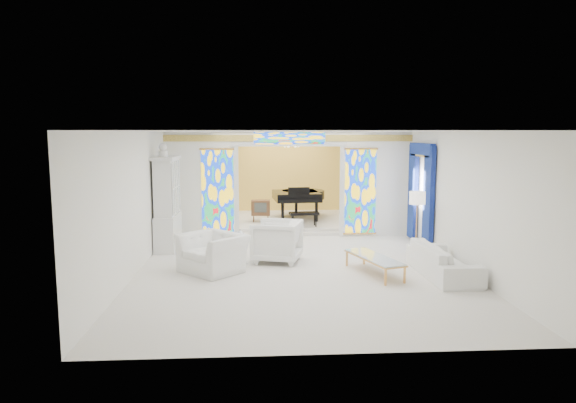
{
  "coord_description": "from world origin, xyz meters",
  "views": [
    {
      "loc": [
        -0.93,
        -12.54,
        2.97
      ],
      "look_at": [
        -0.15,
        0.2,
        1.26
      ],
      "focal_mm": 32.0,
      "sensor_mm": 36.0,
      "label": 1
    }
  ],
  "objects": [
    {
      "name": "coffee_table",
      "position": [
        1.53,
        -2.12,
        0.35
      ],
      "size": [
        1.03,
        1.8,
        0.38
      ],
      "rotation": [
        0.0,
        0.0,
        0.31
      ],
      "color": "silver",
      "rests_on": "floor"
    },
    {
      "name": "floor_lamp",
      "position": [
        2.94,
        -0.48,
        1.33
      ],
      "size": [
        0.43,
        0.43,
        1.56
      ],
      "rotation": [
        0.0,
        0.0,
        0.14
      ],
      "color": "#D6984B",
      "rests_on": "floor"
    },
    {
      "name": "side_table",
      "position": [
        -1.32,
        -1.06,
        0.4
      ],
      "size": [
        0.57,
        0.57,
        0.61
      ],
      "rotation": [
        0.0,
        0.0,
        -0.17
      ],
      "color": "silver",
      "rests_on": "floor"
    },
    {
      "name": "armchair_right",
      "position": [
        -0.48,
        -0.91,
        0.48
      ],
      "size": [
        1.3,
        1.28,
        0.97
      ],
      "primitive_type": "imported",
      "rotation": [
        0.0,
        0.0,
        -1.84
      ],
      "color": "white",
      "rests_on": "floor"
    },
    {
      "name": "wall_back",
      "position": [
        0.0,
        6.0,
        1.5
      ],
      "size": [
        7.0,
        0.02,
        3.0
      ],
      "primitive_type": "cube",
      "color": "white",
      "rests_on": "floor"
    },
    {
      "name": "tv_console",
      "position": [
        -0.81,
        3.52,
        0.62
      ],
      "size": [
        0.6,
        0.42,
        0.68
      ],
      "rotation": [
        0.0,
        0.0,
        -0.04
      ],
      "color": "brown",
      "rests_on": "alcove_platform"
    },
    {
      "name": "sofa",
      "position": [
        2.95,
        -2.31,
        0.33
      ],
      "size": [
        0.92,
        2.25,
        0.65
      ],
      "primitive_type": "imported",
      "rotation": [
        0.0,
        0.0,
        1.59
      ],
      "color": "white",
      "rests_on": "floor"
    },
    {
      "name": "chandelier",
      "position": [
        0.2,
        4.0,
        2.55
      ],
      "size": [
        0.48,
        0.48,
        0.3
      ],
      "primitive_type": "cylinder",
      "color": "#D6984B",
      "rests_on": "ceiling"
    },
    {
      "name": "wall_left",
      "position": [
        -3.5,
        0.0,
        1.5
      ],
      "size": [
        0.02,
        12.0,
        3.0
      ],
      "primitive_type": "cube",
      "color": "white",
      "rests_on": "floor"
    },
    {
      "name": "wall_front",
      "position": [
        0.0,
        -6.0,
        1.5
      ],
      "size": [
        7.0,
        0.02,
        3.0
      ],
      "primitive_type": "cube",
      "color": "white",
      "rests_on": "floor"
    },
    {
      "name": "floor",
      "position": [
        0.0,
        0.0,
        0.0
      ],
      "size": [
        12.0,
        12.0,
        0.0
      ],
      "primitive_type": "plane",
      "color": "silver",
      "rests_on": "ground"
    },
    {
      "name": "ceiling",
      "position": [
        0.0,
        0.0,
        3.0
      ],
      "size": [
        7.0,
        12.0,
        0.02
      ],
      "primitive_type": "cube",
      "color": "white",
      "rests_on": "wall_back"
    },
    {
      "name": "stained_glass_left",
      "position": [
        -2.03,
        1.89,
        1.3
      ],
      "size": [
        0.9,
        0.04,
        2.4
      ],
      "primitive_type": "cube",
      "color": "gold",
      "rests_on": "partition_wall"
    },
    {
      "name": "grand_piano",
      "position": [
        0.48,
        4.13,
        0.91
      ],
      "size": [
        1.8,
        2.81,
        1.08
      ],
      "rotation": [
        0.0,
        0.0,
        0.08
      ],
      "color": "black",
      "rests_on": "alcove_platform"
    },
    {
      "name": "stained_glass_right",
      "position": [
        2.03,
        1.89,
        1.3
      ],
      "size": [
        0.9,
        0.04,
        2.4
      ],
      "primitive_type": "cube",
      "color": "gold",
      "rests_on": "partition_wall"
    },
    {
      "name": "partition_wall",
      "position": [
        0.0,
        2.0,
        1.65
      ],
      "size": [
        7.0,
        0.22,
        3.0
      ],
      "color": "white",
      "rests_on": "floor"
    },
    {
      "name": "stained_glass_transom",
      "position": [
        0.0,
        1.89,
        2.82
      ],
      "size": [
        2.0,
        0.04,
        0.34
      ],
      "primitive_type": "cube",
      "color": "gold",
      "rests_on": "partition_wall"
    },
    {
      "name": "alcove_platform",
      "position": [
        0.0,
        4.1,
        0.09
      ],
      "size": [
        6.8,
        3.8,
        0.18
      ],
      "primitive_type": "cube",
      "color": "silver",
      "rests_on": "floor"
    },
    {
      "name": "armchair_left",
      "position": [
        -1.88,
        -1.69,
        0.41
      ],
      "size": [
        1.66,
        1.66,
        0.81
      ],
      "primitive_type": "imported",
      "rotation": [
        0.0,
        0.0,
        -0.78
      ],
      "color": "white",
      "rests_on": "floor"
    },
    {
      "name": "blue_drapes",
      "position": [
        3.4,
        0.7,
        1.58
      ],
      "size": [
        0.14,
        1.85,
        2.65
      ],
      "color": "navy",
      "rests_on": "wall_right"
    },
    {
      "name": "gold_curtain_back",
      "position": [
        0.0,
        5.88,
        1.5
      ],
      "size": [
        6.7,
        0.1,
        2.9
      ],
      "primitive_type": "cube",
      "color": "#DEBF4D",
      "rests_on": "wall_back"
    },
    {
      "name": "vase",
      "position": [
        -1.32,
        -1.06,
        0.71
      ],
      "size": [
        0.2,
        0.2,
        0.18
      ],
      "primitive_type": "imported",
      "rotation": [
        0.0,
        0.0,
        -0.15
      ],
      "color": "white",
      "rests_on": "side_table"
    },
    {
      "name": "wall_right",
      "position": [
        3.5,
        0.0,
        1.5
      ],
      "size": [
        0.02,
        12.0,
        3.0
      ],
      "primitive_type": "cube",
      "color": "white",
      "rests_on": "floor"
    },
    {
      "name": "china_cabinet",
      "position": [
        -3.22,
        0.6,
        1.17
      ],
      "size": [
        0.56,
        1.46,
        2.72
      ],
      "color": "silver",
      "rests_on": "floor"
    }
  ]
}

